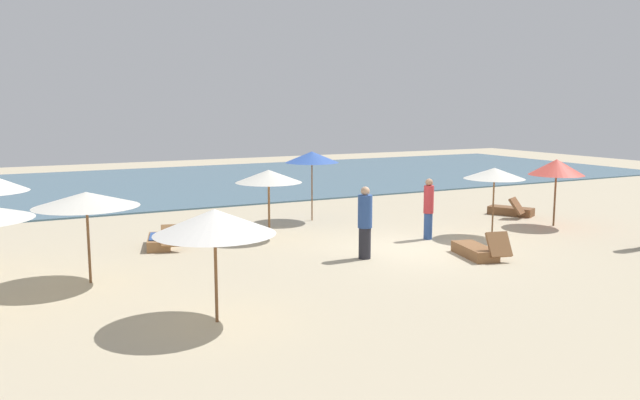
{
  "coord_description": "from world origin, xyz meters",
  "views": [
    {
      "loc": [
        -9.73,
        -13.69,
        3.82
      ],
      "look_at": [
        -1.41,
        2.49,
        1.1
      ],
      "focal_mm": 35.84,
      "sensor_mm": 36.0,
      "label": 1
    }
  ],
  "objects_px": {
    "person_3": "(428,208)",
    "lounger_2": "(161,241)",
    "umbrella_6": "(494,173)",
    "person_2": "(365,223)",
    "umbrella_3": "(86,199)",
    "umbrella_2": "(557,167)",
    "umbrella_7": "(269,176)",
    "umbrella_5": "(312,157)",
    "lounger_0": "(511,211)",
    "umbrella_0": "(215,222)",
    "lounger_1": "(477,251)"
  },
  "relations": [
    {
      "from": "umbrella_7",
      "to": "umbrella_0",
      "type": "bearing_deg",
      "value": -120.03
    },
    {
      "from": "umbrella_2",
      "to": "lounger_0",
      "type": "bearing_deg",
      "value": 84.33
    },
    {
      "from": "umbrella_2",
      "to": "umbrella_7",
      "type": "relative_size",
      "value": 1.08
    },
    {
      "from": "umbrella_7",
      "to": "person_2",
      "type": "relative_size",
      "value": 1.09
    },
    {
      "from": "lounger_2",
      "to": "person_3",
      "type": "bearing_deg",
      "value": -18.99
    },
    {
      "from": "umbrella_5",
      "to": "person_3",
      "type": "height_order",
      "value": "umbrella_5"
    },
    {
      "from": "umbrella_3",
      "to": "umbrella_0",
      "type": "bearing_deg",
      "value": -65.87
    },
    {
      "from": "umbrella_0",
      "to": "umbrella_2",
      "type": "distance_m",
      "value": 12.99
    },
    {
      "from": "lounger_0",
      "to": "lounger_1",
      "type": "bearing_deg",
      "value": -140.83
    },
    {
      "from": "lounger_1",
      "to": "umbrella_7",
      "type": "bearing_deg",
      "value": 128.94
    },
    {
      "from": "person_2",
      "to": "lounger_0",
      "type": "bearing_deg",
      "value": 21.42
    },
    {
      "from": "umbrella_7",
      "to": "lounger_1",
      "type": "xyz_separation_m",
      "value": [
        3.74,
        -4.63,
        -1.62
      ]
    },
    {
      "from": "lounger_1",
      "to": "person_3",
      "type": "relative_size",
      "value": 1.0
    },
    {
      "from": "umbrella_5",
      "to": "person_2",
      "type": "xyz_separation_m",
      "value": [
        -1.2,
        -5.38,
        -1.2
      ]
    },
    {
      "from": "umbrella_2",
      "to": "lounger_2",
      "type": "xyz_separation_m",
      "value": [
        -11.87,
        2.62,
        -1.7
      ]
    },
    {
      "from": "umbrella_0",
      "to": "umbrella_2",
      "type": "relative_size",
      "value": 1.01
    },
    {
      "from": "umbrella_6",
      "to": "umbrella_7",
      "type": "relative_size",
      "value": 1.02
    },
    {
      "from": "umbrella_5",
      "to": "lounger_0",
      "type": "height_order",
      "value": "umbrella_5"
    },
    {
      "from": "umbrella_3",
      "to": "umbrella_7",
      "type": "height_order",
      "value": "umbrella_3"
    },
    {
      "from": "umbrella_5",
      "to": "umbrella_6",
      "type": "height_order",
      "value": "umbrella_5"
    },
    {
      "from": "umbrella_7",
      "to": "lounger_2",
      "type": "relative_size",
      "value": 1.11
    },
    {
      "from": "umbrella_2",
      "to": "umbrella_3",
      "type": "height_order",
      "value": "umbrella_2"
    },
    {
      "from": "lounger_0",
      "to": "lounger_2",
      "type": "relative_size",
      "value": 0.98
    },
    {
      "from": "umbrella_0",
      "to": "umbrella_7",
      "type": "bearing_deg",
      "value": 59.97
    },
    {
      "from": "umbrella_3",
      "to": "lounger_0",
      "type": "xyz_separation_m",
      "value": [
        14.26,
        2.26,
        -1.66
      ]
    },
    {
      "from": "lounger_0",
      "to": "lounger_2",
      "type": "xyz_separation_m",
      "value": [
        -12.08,
        0.54,
        0.01
      ]
    },
    {
      "from": "umbrella_0",
      "to": "person_3",
      "type": "relative_size",
      "value": 1.22
    },
    {
      "from": "umbrella_7",
      "to": "person_2",
      "type": "height_order",
      "value": "umbrella_7"
    },
    {
      "from": "lounger_2",
      "to": "person_3",
      "type": "height_order",
      "value": "person_3"
    },
    {
      "from": "umbrella_0",
      "to": "lounger_2",
      "type": "xyz_separation_m",
      "value": [
        0.53,
        6.46,
        -1.63
      ]
    },
    {
      "from": "umbrella_2",
      "to": "umbrella_3",
      "type": "relative_size",
      "value": 0.96
    },
    {
      "from": "umbrella_0",
      "to": "umbrella_6",
      "type": "xyz_separation_m",
      "value": [
        9.5,
        3.46,
        0.05
      ]
    },
    {
      "from": "umbrella_5",
      "to": "umbrella_6",
      "type": "relative_size",
      "value": 1.14
    },
    {
      "from": "umbrella_2",
      "to": "umbrella_6",
      "type": "distance_m",
      "value": 2.93
    },
    {
      "from": "person_2",
      "to": "umbrella_3",
      "type": "bearing_deg",
      "value": 172.78
    },
    {
      "from": "umbrella_3",
      "to": "lounger_0",
      "type": "distance_m",
      "value": 14.53
    },
    {
      "from": "umbrella_7",
      "to": "person_3",
      "type": "height_order",
      "value": "umbrella_7"
    },
    {
      "from": "umbrella_0",
      "to": "umbrella_2",
      "type": "xyz_separation_m",
      "value": [
        12.41,
        3.85,
        0.07
      ]
    },
    {
      "from": "umbrella_6",
      "to": "person_3",
      "type": "bearing_deg",
      "value": 163.28
    },
    {
      "from": "umbrella_3",
      "to": "person_3",
      "type": "distance_m",
      "value": 9.31
    },
    {
      "from": "umbrella_0",
      "to": "umbrella_5",
      "type": "xyz_separation_m",
      "value": [
        5.99,
        8.23,
        0.31
      ]
    },
    {
      "from": "umbrella_7",
      "to": "lounger_2",
      "type": "bearing_deg",
      "value": 176.9
    },
    {
      "from": "umbrella_2",
      "to": "lounger_2",
      "type": "bearing_deg",
      "value": 167.57
    },
    {
      "from": "umbrella_3",
      "to": "lounger_2",
      "type": "height_order",
      "value": "umbrella_3"
    },
    {
      "from": "umbrella_5",
      "to": "lounger_2",
      "type": "height_order",
      "value": "umbrella_5"
    },
    {
      "from": "umbrella_0",
      "to": "umbrella_3",
      "type": "bearing_deg",
      "value": 114.13
    },
    {
      "from": "lounger_2",
      "to": "person_2",
      "type": "distance_m",
      "value": 5.63
    },
    {
      "from": "umbrella_6",
      "to": "lounger_2",
      "type": "height_order",
      "value": "umbrella_6"
    },
    {
      "from": "person_3",
      "to": "lounger_2",
      "type": "bearing_deg",
      "value": 161.01
    },
    {
      "from": "umbrella_2",
      "to": "umbrella_3",
      "type": "bearing_deg",
      "value": -179.28
    }
  ]
}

